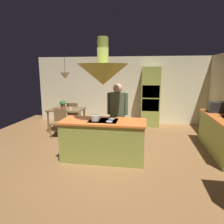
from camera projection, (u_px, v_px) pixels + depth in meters
name	position (u px, v px, depth m)	size (l,w,h in m)	color
ground	(105.00, 155.00, 5.08)	(8.16, 8.16, 0.00)	olive
wall_back	(122.00, 90.00, 8.17)	(6.80, 0.10, 2.55)	beige
kitchen_island	(104.00, 140.00, 4.80)	(1.92, 0.82, 0.94)	#939E42
counter_run_right	(223.00, 135.00, 5.12)	(0.73, 2.18, 0.92)	#939E42
oven_tower	(151.00, 97.00, 7.64)	(0.66, 0.62, 2.16)	#939E42
dining_table	(67.00, 112.00, 7.06)	(1.12, 0.87, 0.76)	brown
person_at_island	(118.00, 112.00, 5.32)	(0.53, 0.23, 1.71)	tan
range_hood	(103.00, 73.00, 4.50)	(1.10, 1.10, 1.00)	#939E42
pendant_light_over_table	(65.00, 76.00, 6.82)	(0.32, 0.32, 0.82)	beige
chair_facing_island	(59.00, 121.00, 6.45)	(0.40, 0.40, 0.87)	brown
chair_by_back_wall	(73.00, 112.00, 7.73)	(0.40, 0.40, 0.87)	brown
potted_plant_on_table	(63.00, 104.00, 6.95)	(0.20, 0.20, 0.30)	#99382D
cup_on_table	(71.00, 109.00, 6.79)	(0.07, 0.07, 0.09)	white
microwave_on_counter	(217.00, 107.00, 5.63)	(0.46, 0.36, 0.28)	#232326
cooking_pot_on_cooktop	(95.00, 118.00, 4.59)	(0.18, 0.18, 0.12)	#B2B2B7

